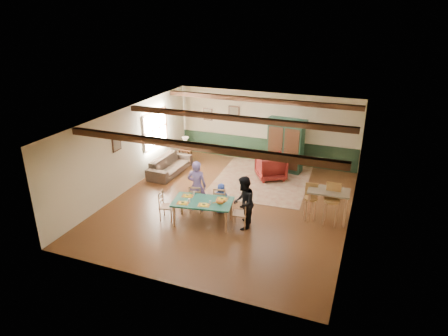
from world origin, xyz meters
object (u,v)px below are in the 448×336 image
(dining_table, at_px, (203,212))
(dining_chair_end_left, at_px, (167,206))
(dining_chair_far_left, at_px, (196,198))
(cat, at_px, (220,202))
(armoire, at_px, (286,145))
(dining_chair_far_right, at_px, (221,200))
(counter_table, at_px, (327,205))
(end_table, at_px, (186,156))
(dining_chair_end_right, at_px, (240,213))
(person_man, at_px, (197,186))
(bar_stool_right, at_px, (331,205))
(table_lamp, at_px, (185,143))
(person_woman, at_px, (243,203))
(person_child, at_px, (221,198))
(bar_stool_left, at_px, (310,202))
(sofa, at_px, (170,165))
(armchair, at_px, (271,167))

(dining_table, xyz_separation_m, dining_chair_end_left, (-1.02, -0.17, 0.09))
(dining_chair_far_left, bearing_deg, cat, 139.20)
(dining_chair_far_left, distance_m, armoire, 4.40)
(cat, bearing_deg, dining_chair_far_left, 139.20)
(dining_chair_far_right, bearing_deg, counter_table, -176.25)
(armoire, xyz_separation_m, end_table, (-3.75, -0.56, -0.71))
(dining_chair_end_right, distance_m, person_man, 1.61)
(end_table, bearing_deg, bar_stool_right, -26.09)
(table_lamp, bearing_deg, person_woman, -46.71)
(dining_chair_end_left, distance_m, cat, 1.57)
(cat, bearing_deg, dining_table, 169.70)
(person_child, height_order, bar_stool_right, bar_stool_right)
(dining_chair_far_right, xyz_separation_m, armoire, (0.97, 3.91, 0.55))
(person_child, xyz_separation_m, table_lamp, (-2.77, 3.28, 0.32))
(dining_table, bearing_deg, dining_chair_far_right, 70.52)
(person_child, distance_m, armoire, 4.00)
(dining_chair_end_left, relative_size, cat, 2.64)
(cat, distance_m, table_lamp, 5.07)
(counter_table, bearing_deg, armoire, 121.34)
(dining_chair_end_right, relative_size, bar_stool_right, 0.72)
(dining_chair_far_left, distance_m, table_lamp, 4.06)
(cat, xyz_separation_m, end_table, (-3.04, 4.06, -0.49))
(dining_chair_end_right, bearing_deg, cat, -80.54)
(person_man, bearing_deg, dining_chair_end_left, 46.85)
(table_lamp, xyz_separation_m, bar_stool_left, (5.25, -2.75, -0.25))
(dining_chair_far_right, distance_m, sofa, 3.60)
(dining_table, xyz_separation_m, dining_chair_end_right, (1.02, 0.17, 0.09))
(dining_chair_far_right, bearing_deg, dining_chair_far_left, 0.00)
(armchair, distance_m, bar_stool_left, 3.02)
(dining_chair_end_right, distance_m, bar_stool_left, 2.04)
(person_man, xyz_separation_m, bar_stool_left, (3.20, 0.65, -0.25))
(dining_chair_far_right, distance_m, dining_chair_end_right, 0.94)
(dining_chair_end_left, relative_size, armoire, 0.44)
(dining_chair_far_right, bearing_deg, sofa, -47.27)
(end_table, bearing_deg, bar_stool_left, -27.66)
(person_man, distance_m, armchair, 3.41)
(armoire, relative_size, sofa, 0.94)
(dining_chair_far_right, distance_m, bar_stool_right, 3.10)
(armchair, xyz_separation_m, bar_stool_right, (2.37, -2.54, 0.16))
(person_woman, bearing_deg, dining_chair_end_left, -90.00)
(cat, height_order, counter_table, counter_table)
(dining_chair_far_right, distance_m, person_child, 0.08)
(cat, height_order, armchair, armchair)
(dining_chair_end_right, bearing_deg, bar_stool_right, 104.72)
(dining_chair_far_right, height_order, counter_table, counter_table)
(person_child, distance_m, bar_stool_left, 2.54)
(person_man, bearing_deg, cat, 136.55)
(dining_chair_far_right, xyz_separation_m, counter_table, (2.93, 0.69, 0.04))
(person_woman, distance_m, counter_table, 2.41)
(dining_table, distance_m, bar_stool_left, 3.02)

